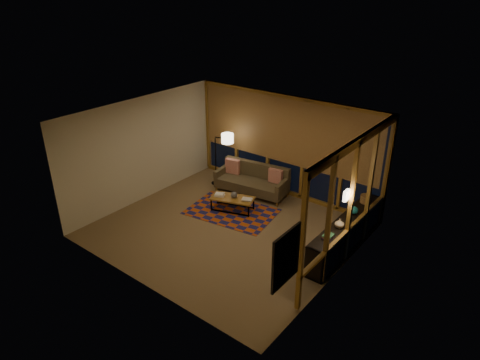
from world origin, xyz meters
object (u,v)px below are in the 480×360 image
Objects in this scene: bookshelf at (346,234)px; coffee_table at (233,204)px; sofa at (252,180)px; floor_lamp at (216,158)px.

coffee_table is at bearing -176.11° from bookshelf.
sofa is 1.80× the size of coffee_table.
floor_lamp is 4.40m from bookshelf.
floor_lamp is at bearing 126.43° from coffee_table.
bookshelf is (2.96, 0.20, 0.18)m from coffee_table.
sofa is 1.26× the size of floor_lamp.
sofa is 0.68× the size of bookshelf.
floor_lamp reaches higher than sofa.
coffee_table is at bearing -88.85° from sofa.
sofa is at bearing -17.29° from floor_lamp.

